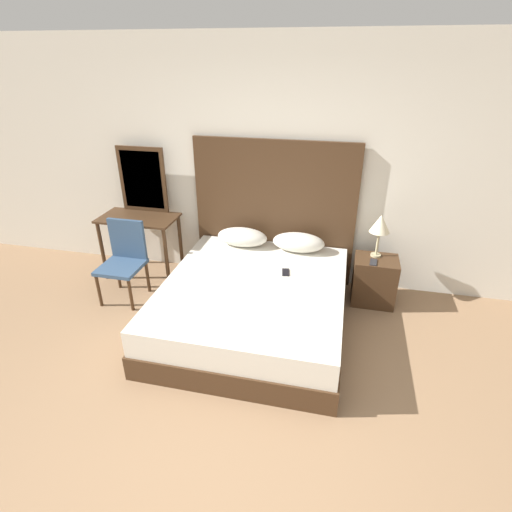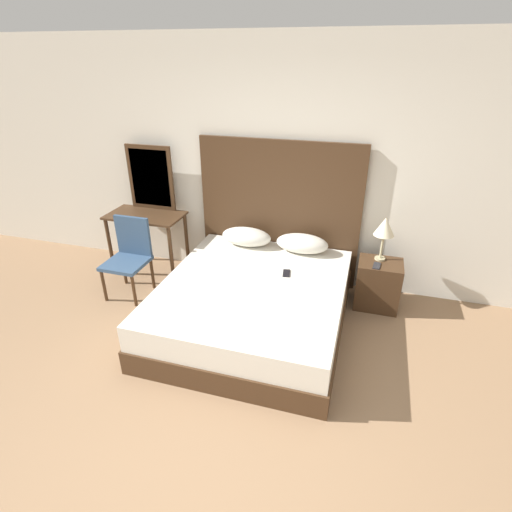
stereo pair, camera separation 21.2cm
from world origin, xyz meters
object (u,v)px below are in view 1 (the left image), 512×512
phone_on_bed (286,272)px  phone_on_nightstand (373,262)px  table_lamp (380,225)px  bed (254,305)px  nightstand (374,280)px  vanity_desk (140,228)px  chair (124,257)px

phone_on_bed → phone_on_nightstand: size_ratio=1.02×
table_lamp → phone_on_nightstand: size_ratio=3.03×
bed → phone_on_nightstand: phone_on_nightstand is taller
nightstand → vanity_desk: 2.77m
phone_on_bed → phone_on_nightstand: phone_on_nightstand is taller
phone_on_bed → phone_on_nightstand: (0.87, 0.35, 0.04)m
phone_on_nightstand → vanity_desk: size_ratio=0.17×
chair → nightstand: bearing=9.9°
bed → nightstand: nightstand is taller
table_lamp → vanity_desk: bearing=-178.6°
bed → nightstand: 1.39m
bed → table_lamp: (1.17, 0.79, 0.65)m
table_lamp → vanity_desk: (-2.73, -0.07, -0.27)m
phone_on_nightstand → table_lamp: bearing=80.4°
phone_on_nightstand → nightstand: bearing=64.3°
bed → nightstand: size_ratio=3.80×
nightstand → chair: 2.76m
nightstand → phone_on_bed: bearing=-154.4°
table_lamp → vanity_desk: size_ratio=0.52×
vanity_desk → chair: size_ratio=1.03×
nightstand → chair: chair is taller
bed → vanity_desk: size_ratio=2.22×
table_lamp → chair: bearing=-168.5°
bed → phone_on_nightstand: size_ratio=12.86×
vanity_desk → phone_on_bed: bearing=-13.6°
nightstand → table_lamp: (-0.02, 0.07, 0.63)m
bed → phone_on_bed: size_ratio=12.56×
nightstand → chair: bearing=-170.1°
phone_on_bed → vanity_desk: size_ratio=0.18×
table_lamp → phone_on_nightstand: table_lamp is taller
phone_on_nightstand → vanity_desk: vanity_desk is taller
table_lamp → nightstand: bearing=-77.4°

